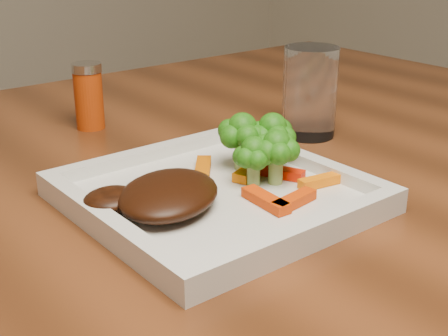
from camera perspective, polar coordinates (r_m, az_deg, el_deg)
plate at (r=0.64m, az=-0.70°, el=-2.78°), size 0.27×0.27×0.01m
steak at (r=0.60m, az=-5.10°, el=-2.42°), size 0.15×0.14×0.03m
broccoli_0 at (r=0.69m, az=1.67°, el=2.67°), size 0.07×0.07×0.07m
broccoli_1 at (r=0.70m, az=4.43°, el=2.54°), size 0.06×0.06×0.06m
broccoli_2 at (r=0.65m, az=4.78°, el=1.03°), size 0.06×0.06×0.06m
broccoli_3 at (r=0.65m, az=2.73°, el=0.99°), size 0.06×0.06×0.06m
carrot_0 at (r=0.61m, az=6.44°, el=-2.97°), size 0.06×0.02×0.01m
carrot_1 at (r=0.66m, az=8.77°, el=-1.19°), size 0.05×0.02×0.01m
carrot_2 at (r=0.61m, az=3.84°, el=-2.95°), size 0.02×0.06×0.01m
carrot_3 at (r=0.72m, az=3.59°, el=1.08°), size 0.07×0.03×0.01m
carrot_4 at (r=0.69m, az=-1.94°, el=-0.08°), size 0.05×0.06×0.01m
carrot_5 at (r=0.68m, az=4.99°, el=-0.36°), size 0.04×0.06×0.01m
carrot_6 at (r=0.68m, az=2.63°, el=-0.15°), size 0.07×0.04×0.01m
spice_shaker at (r=0.89m, az=-12.27°, el=6.44°), size 0.05×0.05×0.09m
drinking_glass at (r=0.84m, az=7.86°, el=6.88°), size 0.08×0.08×0.12m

